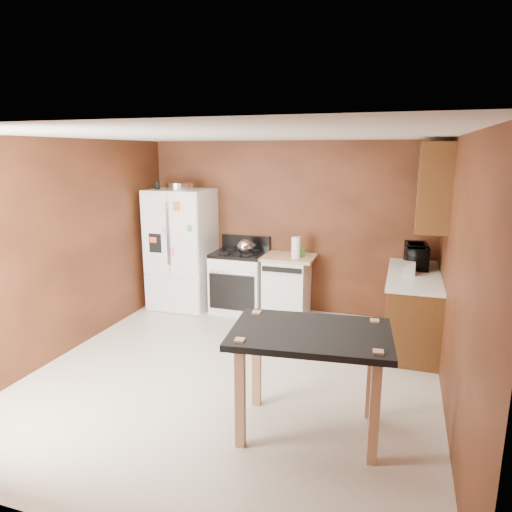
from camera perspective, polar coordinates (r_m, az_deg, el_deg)
The scene contains 18 objects.
floor at distance 5.10m, azimuth -2.69°, elevation -14.49°, with size 4.50×4.50×0.00m, color beige.
ceiling at distance 4.53m, azimuth -3.04°, elevation 14.87°, with size 4.50×4.50×0.00m, color white.
wall_back at distance 6.76m, azimuth 3.95°, elevation 3.58°, with size 4.20×4.20×0.00m, color brown.
wall_front at distance 2.78m, azimuth -19.91°, elevation -11.11°, with size 4.20×4.20×0.00m, color brown.
wall_left at distance 5.73m, azimuth -22.87°, elevation 0.89°, with size 4.50×4.50×0.00m, color brown.
wall_right at distance 4.39m, azimuth 23.73°, elevation -2.64°, with size 4.50×4.50×0.00m, color brown.
roasting_pan at distance 6.87m, azimuth -9.46°, elevation 8.63°, with size 0.41×0.41×0.10m, color silver.
pen_cup at distance 6.98m, azimuth -12.26°, elevation 8.63°, with size 0.08×0.08×0.11m, color black.
kettle at distance 6.58m, azimuth -1.46°, elevation 1.18°, with size 0.21×0.21×0.21m, color silver.
paper_towel at distance 6.38m, azimuth 5.01°, elevation 1.05°, with size 0.13×0.13×0.30m, color white.
green_canister at distance 6.51m, azimuth 5.68°, elevation 0.48°, with size 0.11×0.11×0.12m, color green.
toaster at distance 5.83m, azimuth 18.81°, elevation -1.22°, with size 0.15×0.25×0.18m, color silver.
microwave at distance 6.15m, azimuth 19.39°, elevation -0.11°, with size 0.50×0.34×0.27m, color black.
refrigerator at distance 7.01m, azimuth -9.26°, elevation 0.87°, with size 0.90×0.80×1.80m.
gas_range at distance 6.82m, azimuth -2.06°, elevation -3.12°, with size 0.76×0.68×1.10m.
dishwasher at distance 6.64m, azimuth 3.88°, elevation -3.67°, with size 0.78×0.63×0.89m.
right_cabinets at distance 5.89m, azimuth 19.61°, elevation -1.97°, with size 0.63×1.58×2.45m.
island at distance 3.86m, azimuth 6.81°, elevation -11.15°, with size 1.38×1.00×0.93m.
Camera 1 is at (1.62, -4.22, 2.35)m, focal length 32.00 mm.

